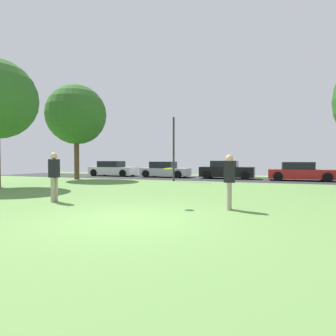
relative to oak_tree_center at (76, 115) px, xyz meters
name	(u,v)px	position (x,y,z in m)	size (l,w,h in m)	color
ground_plane	(128,220)	(10.81, -11.39, -4.99)	(44.00, 44.00, 0.00)	#5B8442
road_strip	(226,179)	(10.81, 4.61, -4.99)	(44.00, 6.40, 0.01)	#28282B
oak_tree_center	(76,115)	(0.00, 0.00, 0.00)	(4.56, 4.56, 7.29)	brown
person_thrower	(54,174)	(6.98, -9.74, -4.03)	(0.34, 0.30, 1.73)	gray
person_catcher	(229,179)	(12.94, -9.13, -4.10)	(0.34, 0.30, 1.62)	gray
frisbee_disc	(168,169)	(11.09, -9.32, -3.79)	(0.37, 0.37, 0.06)	yellow
parked_car_white	(113,169)	(0.11, 5.00, -4.34)	(4.44, 2.06, 1.41)	white
parked_car_silver	(165,170)	(5.43, 4.93, -4.37)	(4.18, 2.11, 1.36)	#B7B7BC
parked_car_black	(227,170)	(10.77, 4.93, -4.32)	(4.23, 2.04, 1.44)	black
parked_car_red	(300,172)	(16.08, 4.49, -4.37)	(4.42, 1.99, 1.35)	#B21E1E
street_lamp_post	(174,149)	(7.69, 0.81, -2.74)	(0.14, 0.14, 4.50)	#2D2D33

